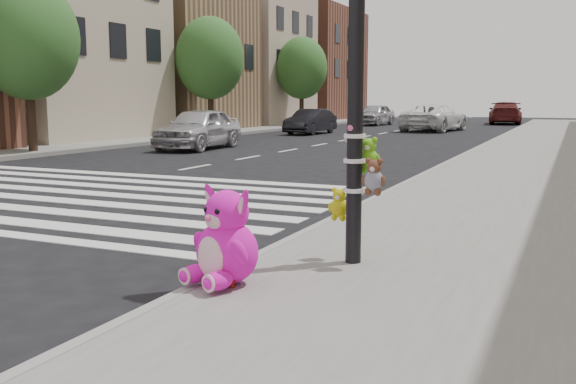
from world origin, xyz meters
The scene contains 19 objects.
ground centered at (0.00, 0.00, 0.00)m, with size 120.00×120.00×0.00m, color black.
sidewalk_far centered at (-13.50, 20.00, 0.07)m, with size 6.00×80.00×0.14m, color slate.
curb_edge centered at (1.55, 10.00, 0.07)m, with size 0.12×80.00×0.15m, color gray.
crosswalk centered at (-4.50, 5.20, 0.01)m, with size 11.00×6.00×0.01m, color silver, non-canonical shape.
bld_far_b centered at (-15.50, 17.00, 5.50)m, with size 6.00×8.00×11.00m, color #B3A78A.
bld_far_c centered at (-15.50, 26.00, 4.00)m, with size 6.00×8.00×8.00m, color #93724E.
bld_far_d centered at (-15.50, 35.00, 5.00)m, with size 6.00×8.00×10.00m, color tan.
bld_far_e centered at (-15.50, 46.00, 4.50)m, with size 6.00×10.00×9.00m, color brown.
signal_pole centered at (2.61, 1.81, 1.84)m, with size 0.67×0.49×4.00m.
tree_far_a centered at (-11.20, 11.00, 3.65)m, with size 3.20×3.20×5.44m.
tree_far_b centered at (-11.20, 22.00, 3.65)m, with size 3.20×3.20×5.44m.
tree_far_c centered at (-11.20, 33.00, 3.65)m, with size 3.20×3.20×5.44m.
pink_bunny centered at (1.79, 0.57, 0.51)m, with size 0.74×0.80×0.92m.
red_teddy centered at (1.88, 0.50, 0.24)m, with size 0.13×0.09×0.19m, color red, non-canonical shape.
car_silver_far centered at (-7.72, 15.34, 0.74)m, with size 1.75×4.35×1.48m, color silver.
car_dark_far centered at (-7.70, 25.93, 0.63)m, with size 1.34×3.84×1.27m, color black.
car_white_near centered at (-2.56, 31.43, 0.73)m, with size 2.43×5.27×1.46m, color white.
car_maroon_near centered at (0.00, 43.19, 0.77)m, with size 2.16×5.32×1.54m, color #581919.
car_silver_deep centered at (-7.80, 37.55, 0.72)m, with size 1.70×4.21×1.44m, color #B2B2B7.
Camera 1 is at (4.62, -4.34, 1.82)m, focal length 40.00 mm.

